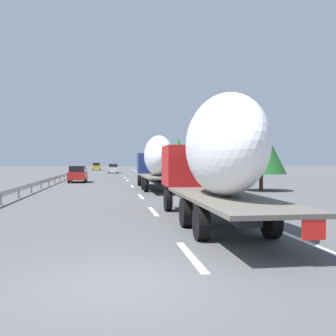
{
  "coord_description": "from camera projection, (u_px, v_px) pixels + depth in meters",
  "views": [
    {
      "loc": [
        -7.59,
        0.16,
        2.38
      ],
      "look_at": [
        22.41,
        -4.19,
        1.83
      ],
      "focal_mm": 42.05,
      "sensor_mm": 36.0,
      "label": 1
    }
  ],
  "objects": [
    {
      "name": "car_yellow_coupe",
      "position": [
        97.0,
        166.0,
        99.71
      ],
      "size": [
        4.5,
        1.89,
        1.92
      ],
      "color": "gold",
      "rests_on": "ground_plane"
    },
    {
      "name": "tree_0",
      "position": [
        193.0,
        145.0,
        48.43
      ],
      "size": [
        3.58,
        3.58,
        7.12
      ],
      "color": "#472D19",
      "rests_on": "ground_plane"
    },
    {
      "name": "road_sign",
      "position": [
        166.0,
        163.0,
        49.24
      ],
      "size": [
        0.1,
        0.9,
        2.96
      ],
      "color": "gray",
      "rests_on": "ground_plane"
    },
    {
      "name": "guardrail_median",
      "position": [
        64.0,
        175.0,
        49.26
      ],
      "size": [
        94.0,
        0.1,
        0.76
      ],
      "color": "#9EA0A5",
      "rests_on": "ground_plane"
    },
    {
      "name": "tree_1",
      "position": [
        215.0,
        146.0,
        50.07
      ],
      "size": [
        3.04,
        3.04,
        6.86
      ],
      "color": "#472D19",
      "rests_on": "ground_plane"
    },
    {
      "name": "truck_trailing",
      "position": [
        215.0,
        155.0,
        14.42
      ],
      "size": [
        12.7,
        2.55,
        4.64
      ],
      "color": "#B21919",
      "rests_on": "ground_plane"
    },
    {
      "name": "tree_4",
      "position": [
        178.0,
        151.0,
        75.58
      ],
      "size": [
        3.84,
        3.84,
        6.81
      ],
      "color": "#472D19",
      "rests_on": "ground_plane"
    },
    {
      "name": "lane_stripe_4",
      "position": [
        127.0,
        180.0,
        47.66
      ],
      "size": [
        3.2,
        0.2,
        0.01
      ],
      "primitive_type": "cube",
      "color": "white",
      "rests_on": "ground_plane"
    },
    {
      "name": "ground_plane",
      "position": [
        112.0,
        181.0,
        47.16
      ],
      "size": [
        260.0,
        260.0,
        0.0
      ],
      "primitive_type": "plane",
      "color": "#4C4C4F"
    },
    {
      "name": "tree_2",
      "position": [
        172.0,
        156.0,
        83.01
      ],
      "size": [
        3.27,
        3.27,
        5.38
      ],
      "color": "#472D19",
      "rests_on": "ground_plane"
    },
    {
      "name": "lane_stripe_2",
      "position": [
        141.0,
        197.0,
        26.15
      ],
      "size": [
        3.2,
        0.2,
        0.01
      ],
      "primitive_type": "cube",
      "color": "white",
      "rests_on": "ground_plane"
    },
    {
      "name": "lane_stripe_5",
      "position": [
        125.0,
        177.0,
        56.06
      ],
      "size": [
        3.2,
        0.2,
        0.01
      ],
      "primitive_type": "cube",
      "color": "white",
      "rests_on": "ground_plane"
    },
    {
      "name": "lane_stripe_1",
      "position": [
        153.0,
        211.0,
        18.46
      ],
      "size": [
        3.2,
        0.2,
        0.01
      ],
      "primitive_type": "cube",
      "color": "white",
      "rests_on": "ground_plane"
    },
    {
      "name": "tree_3",
      "position": [
        261.0,
        149.0,
        31.34
      ],
      "size": [
        3.96,
        3.96,
        5.35
      ],
      "color": "#472D19",
      "rests_on": "ground_plane"
    },
    {
      "name": "lane_stripe_0",
      "position": [
        191.0,
        256.0,
        9.82
      ],
      "size": [
        3.2,
        0.2,
        0.01
      ],
      "primitive_type": "cube",
      "color": "white",
      "rests_on": "ground_plane"
    },
    {
      "name": "edge_line_right",
      "position": [
        154.0,
        178.0,
        52.9
      ],
      "size": [
        110.0,
        0.2,
        0.01
      ],
      "primitive_type": "cube",
      "color": "white",
      "rests_on": "ground_plane"
    },
    {
      "name": "car_white_van",
      "position": [
        113.0,
        168.0,
        75.71
      ],
      "size": [
        4.11,
        1.87,
        1.78
      ],
      "color": "white",
      "rests_on": "ground_plane"
    },
    {
      "name": "lane_stripe_3",
      "position": [
        132.0,
        186.0,
        36.59
      ],
      "size": [
        3.2,
        0.2,
        0.01
      ],
      "primitive_type": "cube",
      "color": "white",
      "rests_on": "ground_plane"
    },
    {
      "name": "truck_lead",
      "position": [
        157.0,
        159.0,
        32.66
      ],
      "size": [
        13.76,
        2.55,
        4.4
      ],
      "color": "navy",
      "rests_on": "ground_plane"
    },
    {
      "name": "car_red_compact",
      "position": [
        78.0,
        174.0,
        43.46
      ],
      "size": [
        4.53,
        1.88,
        1.82
      ],
      "color": "red",
      "rests_on": "ground_plane"
    }
  ]
}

